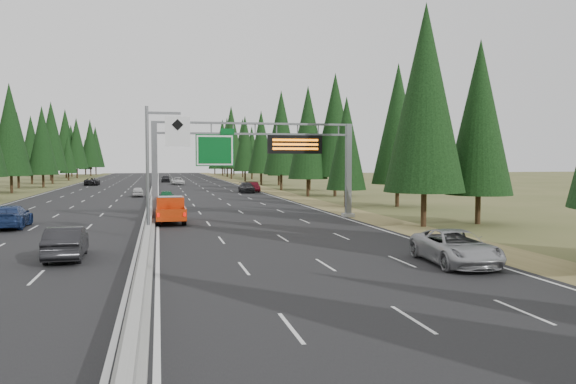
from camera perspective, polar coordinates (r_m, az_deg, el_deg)
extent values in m
cube|color=black|center=(89.90, -13.41, 0.08)|extent=(32.00, 260.00, 0.08)
cube|color=olive|center=(91.52, -2.19, 0.22)|extent=(3.60, 260.00, 0.06)
cube|color=#474D24|center=(91.77, -24.59, -0.07)|extent=(3.60, 260.00, 0.06)
cube|color=gray|center=(89.89, -13.41, 0.20)|extent=(0.70, 260.00, 0.30)
cube|color=gray|center=(89.87, -13.41, 0.46)|extent=(0.30, 260.00, 0.60)
cube|color=slate|center=(44.78, -13.40, 2.05)|extent=(0.45, 0.45, 7.80)
cube|color=gray|center=(45.01, -13.33, -2.73)|extent=(0.90, 0.90, 0.30)
cube|color=slate|center=(47.40, 6.15, 2.18)|extent=(0.45, 0.45, 7.80)
cube|color=gray|center=(47.62, 6.12, -2.34)|extent=(0.90, 0.90, 0.30)
cube|color=slate|center=(45.51, -3.36, 6.96)|extent=(15.85, 0.35, 0.16)
cube|color=slate|center=(45.46, -3.35, 5.91)|extent=(15.85, 0.35, 0.16)
cube|color=#054C19|center=(44.74, -7.44, 4.22)|extent=(3.00, 0.10, 2.50)
cube|color=silver|center=(44.68, -7.44, 4.22)|extent=(2.85, 0.02, 2.35)
cube|color=#054C19|center=(44.90, -6.18, 6.14)|extent=(1.10, 0.10, 0.45)
cube|color=black|center=(45.79, 0.71, 4.85)|extent=(4.50, 0.40, 1.50)
cube|color=orange|center=(45.59, 0.77, 5.30)|extent=(3.80, 0.02, 0.18)
cube|color=orange|center=(45.58, 0.77, 4.86)|extent=(3.80, 0.02, 0.18)
cube|color=orange|center=(45.57, 0.77, 4.42)|extent=(3.80, 0.02, 0.18)
cylinder|color=slate|center=(34.78, -14.08, 1.89)|extent=(0.20, 0.20, 8.00)
cube|color=gray|center=(35.08, -13.99, -4.49)|extent=(0.50, 0.50, 0.20)
cube|color=slate|center=(34.89, -12.50, 7.84)|extent=(2.00, 0.15, 0.15)
cube|color=silver|center=(34.71, -11.15, 6.06)|extent=(1.50, 0.06, 1.80)
cylinder|color=black|center=(41.61, 13.61, -1.75)|extent=(0.40, 0.40, 2.57)
cone|color=black|center=(41.70, 13.76, 9.30)|extent=(5.78, 5.78, 13.48)
cylinder|color=black|center=(45.04, 18.73, -1.67)|extent=(0.40, 0.40, 2.23)
cone|color=black|center=(45.01, 18.89, 7.22)|extent=(5.03, 5.03, 11.73)
cylinder|color=black|center=(58.10, 5.92, -0.66)|extent=(0.40, 0.40, 1.82)
cone|color=black|center=(57.99, 5.96, 4.96)|extent=(4.10, 4.10, 9.57)
cylinder|color=black|center=(59.81, 11.03, -0.32)|extent=(0.40, 0.40, 2.39)
cone|color=black|center=(59.82, 11.11, 6.84)|extent=(5.38, 5.38, 12.54)
cylinder|color=black|center=(75.43, 2.03, 0.45)|extent=(0.40, 0.40, 2.37)
cone|color=black|center=(75.44, 2.04, 6.09)|extent=(5.34, 5.34, 12.46)
cylinder|color=black|center=(76.18, 4.79, 0.58)|extent=(0.40, 0.40, 2.66)
cone|color=black|center=(76.25, 4.82, 6.82)|extent=(5.98, 5.98, 13.94)
cylinder|color=black|center=(91.32, -0.69, 1.01)|extent=(0.40, 0.40, 2.59)
cone|color=black|center=(91.37, -0.69, 6.09)|extent=(5.83, 5.83, 13.60)
cylinder|color=black|center=(91.07, 2.19, 0.91)|extent=(0.40, 0.40, 2.30)
cone|color=black|center=(91.06, 2.20, 5.42)|extent=(5.17, 5.17, 12.06)
cylinder|color=black|center=(110.03, -2.73, 1.31)|extent=(0.40, 0.40, 2.33)
cone|color=black|center=(110.02, -2.74, 5.11)|extent=(5.25, 5.25, 12.25)
cylinder|color=black|center=(109.23, -0.94, 1.19)|extent=(0.40, 0.40, 1.92)
cone|color=black|center=(109.19, -0.95, 4.34)|extent=(4.31, 4.31, 10.07)
cylinder|color=black|center=(128.33, -4.38, 1.59)|extent=(0.40, 0.40, 2.41)
cone|color=black|center=(128.34, -4.39, 4.95)|extent=(5.42, 5.42, 12.64)
cylinder|color=black|center=(127.17, -2.77, 1.51)|extent=(0.40, 0.40, 2.08)
cone|color=black|center=(127.15, -2.78, 4.44)|extent=(4.68, 4.68, 10.92)
cylinder|color=black|center=(145.86, -5.77, 1.90)|extent=(0.40, 0.40, 3.02)
cone|color=black|center=(145.95, -5.79, 5.61)|extent=(6.80, 6.80, 15.87)
cylinder|color=black|center=(145.81, -3.69, 1.75)|extent=(0.40, 0.40, 2.19)
cone|color=black|center=(145.80, -3.70, 4.44)|extent=(4.93, 4.93, 11.51)
cylinder|color=black|center=(163.47, -6.19, 1.99)|extent=(0.40, 0.40, 2.76)
cone|color=black|center=(163.51, -6.21, 5.01)|extent=(6.20, 6.20, 14.46)
cylinder|color=black|center=(162.92, -4.62, 1.99)|extent=(0.40, 0.40, 2.71)
cone|color=black|center=(162.96, -4.63, 4.97)|extent=(6.10, 6.10, 14.22)
cylinder|color=black|center=(180.09, -6.65, 2.12)|extent=(0.40, 0.40, 2.87)
cone|color=black|center=(180.15, -6.67, 4.97)|extent=(6.45, 6.45, 15.05)
cylinder|color=black|center=(182.36, -5.52, 2.02)|extent=(0.40, 0.40, 2.12)
cone|color=black|center=(182.34, -5.53, 4.11)|extent=(4.78, 4.78, 11.15)
cylinder|color=black|center=(197.17, -7.45, 2.07)|extent=(0.40, 0.40, 1.92)
cone|color=black|center=(197.15, -7.46, 3.82)|extent=(4.33, 4.33, 10.11)
cylinder|color=black|center=(199.75, -6.44, 2.08)|extent=(0.40, 0.40, 1.83)
cone|color=black|center=(199.72, -6.45, 3.72)|extent=(4.11, 4.11, 9.59)
cylinder|color=black|center=(92.48, -26.27, 0.70)|extent=(0.40, 0.40, 2.60)
cone|color=black|center=(92.52, -26.40, 5.74)|extent=(5.86, 5.86, 13.66)
cylinder|color=black|center=(108.43, -23.61, 1.01)|extent=(0.40, 0.40, 2.32)
cone|color=black|center=(108.43, -23.69, 4.84)|extent=(5.22, 5.22, 12.18)
cylinder|color=black|center=(108.89, -25.69, 0.93)|extent=(0.40, 0.40, 2.14)
cone|color=black|center=(108.87, -25.78, 4.44)|extent=(4.81, 4.81, 11.22)
cylinder|color=black|center=(125.89, -22.82, 1.39)|extent=(0.40, 0.40, 2.72)
cone|color=black|center=(125.95, -22.90, 5.26)|extent=(6.13, 6.13, 14.29)
cylinder|color=black|center=(127.18, -24.57, 1.26)|extent=(0.40, 0.40, 2.26)
cone|color=black|center=(127.17, -24.65, 4.45)|extent=(5.09, 5.09, 11.87)
cylinder|color=black|center=(145.50, -21.40, 1.45)|extent=(0.40, 0.40, 1.77)
cone|color=black|center=(145.46, -21.44, 3.63)|extent=(3.99, 3.99, 9.31)
cylinder|color=black|center=(146.58, -22.95, 1.56)|extent=(0.40, 0.40, 2.45)
cone|color=black|center=(146.60, -23.02, 4.55)|extent=(5.51, 5.51, 12.86)
cylinder|color=black|center=(163.20, -20.63, 1.78)|extent=(0.40, 0.40, 2.64)
cone|color=black|center=(163.23, -20.69, 4.68)|extent=(5.95, 5.95, 13.87)
cylinder|color=black|center=(164.56, -21.60, 1.84)|extent=(0.40, 0.40, 3.02)
cone|color=black|center=(164.64, -21.67, 5.13)|extent=(6.79, 6.79, 15.85)
cylinder|color=black|center=(181.60, -19.40, 1.95)|extent=(0.40, 0.40, 2.78)
cone|color=black|center=(181.64, -19.45, 4.69)|extent=(6.25, 6.25, 14.59)
cylinder|color=black|center=(180.60, -21.11, 1.87)|extent=(0.40, 0.40, 2.50)
cone|color=black|center=(180.61, -21.16, 4.35)|extent=(5.63, 5.63, 13.13)
cylinder|color=black|center=(196.88, -18.93, 2.02)|extent=(0.40, 0.40, 2.59)
cone|color=black|center=(196.90, -18.97, 4.38)|extent=(5.83, 5.83, 13.61)
cylinder|color=black|center=(199.23, -19.86, 1.92)|extent=(0.40, 0.40, 1.94)
cone|color=black|center=(199.20, -19.90, 3.66)|extent=(4.35, 4.35, 10.16)
imported|color=#9B9C9F|center=(26.86, 16.65, -5.40)|extent=(3.03, 5.81, 1.56)
cylinder|color=black|center=(41.68, -13.04, -2.81)|extent=(0.32, 0.86, 0.86)
cylinder|color=black|center=(41.71, -10.52, -2.77)|extent=(0.32, 0.86, 0.86)
cylinder|color=black|center=(45.20, -13.04, -2.34)|extent=(0.32, 0.86, 0.86)
cylinder|color=black|center=(45.24, -10.72, -2.31)|extent=(0.32, 0.86, 0.86)
cube|color=#BE310B|center=(43.48, -11.84, -2.33)|extent=(2.15, 6.02, 0.32)
cube|color=#BE310B|center=(44.38, -11.87, -1.25)|extent=(2.04, 2.36, 1.18)
cube|color=black|center=(44.36, -11.88, -0.83)|extent=(1.83, 2.04, 0.59)
cube|color=#BE310B|center=(41.84, -13.19, -2.05)|extent=(0.11, 2.58, 0.64)
cube|color=#BE310B|center=(41.88, -10.40, -2.01)|extent=(0.11, 2.58, 0.64)
cube|color=#BE310B|center=(40.56, -11.76, -2.19)|extent=(2.15, 0.11, 0.64)
imported|color=#14592E|center=(65.45, -12.24, -0.42)|extent=(1.62, 3.98, 1.35)
imported|color=#570C17|center=(84.83, -3.60, 0.51)|extent=(1.65, 4.53, 1.48)
imported|color=black|center=(83.15, -4.24, 0.46)|extent=(2.38, 5.31, 1.51)
imported|color=silver|center=(112.28, -11.12, 1.10)|extent=(2.50, 5.12, 1.40)
imported|color=black|center=(126.00, -12.32, 1.34)|extent=(1.97, 4.64, 1.56)
imported|color=black|center=(29.17, -21.61, -4.81)|extent=(1.82, 4.83, 1.57)
imported|color=navy|center=(43.99, -26.36, -2.25)|extent=(2.47, 5.65, 1.62)
imported|color=#BEBEBE|center=(76.20, -15.01, 0.03)|extent=(1.57, 3.81, 1.29)
imported|color=black|center=(113.75, -19.28, 1.03)|extent=(2.51, 5.43, 1.51)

